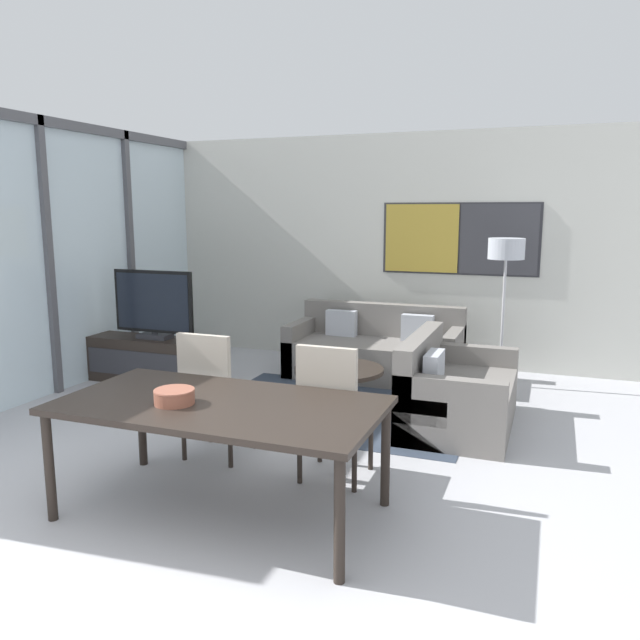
{
  "coord_description": "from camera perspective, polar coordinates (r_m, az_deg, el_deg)",
  "views": [
    {
      "loc": [
        2.01,
        -2.33,
        1.89
      ],
      "look_at": [
        0.15,
        2.62,
        0.95
      ],
      "focal_mm": 35.0,
      "sensor_mm": 36.0,
      "label": 1
    }
  ],
  "objects": [
    {
      "name": "area_rug",
      "position": [
        6.06,
        1.74,
        -8.06
      ],
      "size": [
        2.51,
        1.88,
        0.01
      ],
      "color": "#333D4C",
      "rests_on": "ground_plane"
    },
    {
      "name": "floor_lamp",
      "position": [
        6.88,
        16.63,
        5.37
      ],
      "size": [
        0.38,
        0.38,
        1.6
      ],
      "color": "#2D2D33",
      "rests_on": "ground_plane"
    },
    {
      "name": "fruit_bowl",
      "position": [
        3.91,
        -13.17,
        -6.75
      ],
      "size": [
        0.25,
        0.25,
        0.09
      ],
      "color": "#995642",
      "rests_on": "dining_table"
    },
    {
      "name": "window_wall_left",
      "position": [
        6.91,
        -23.78,
        6.24
      ],
      "size": [
        0.07,
        5.23,
        2.8
      ],
      "color": "silver",
      "rests_on": "ground_plane"
    },
    {
      "name": "dining_table",
      "position": [
        3.92,
        -9.12,
        -8.24
      ],
      "size": [
        1.99,
        1.03,
        0.72
      ],
      "color": "black",
      "rests_on": "ground_plane"
    },
    {
      "name": "dining_chair_left",
      "position": [
        4.81,
        -9.78,
        -6.45
      ],
      "size": [
        0.46,
        0.46,
        0.99
      ],
      "color": "#B2A899",
      "rests_on": "ground_plane"
    },
    {
      "name": "television",
      "position": [
        6.99,
        -14.98,
        1.3
      ],
      "size": [
        0.97,
        0.2,
        0.75
      ],
      "color": "#2D2D33",
      "rests_on": "tv_console"
    },
    {
      "name": "sofa_side",
      "position": [
        5.66,
        11.88,
        -6.79
      ],
      "size": [
        0.88,
        1.41,
        0.8
      ],
      "rotation": [
        0.0,
        0.0,
        1.57
      ],
      "color": "slate",
      "rests_on": "ground_plane"
    },
    {
      "name": "tv_console",
      "position": [
        7.11,
        -14.76,
        -3.61
      ],
      "size": [
        1.6,
        0.41,
        0.5
      ],
      "color": "black",
      "rests_on": "ground_plane"
    },
    {
      "name": "ground_plane",
      "position": [
        3.61,
        -18.52,
        -22.02
      ],
      "size": [
        24.0,
        24.0,
        0.0
      ],
      "primitive_type": "plane",
      "color": "#B2B2B7"
    },
    {
      "name": "coffee_table",
      "position": [
        5.98,
        1.75,
        -5.32
      ],
      "size": [
        0.85,
        0.85,
        0.41
      ],
      "color": "black",
      "rests_on": "ground_plane"
    },
    {
      "name": "sofa_main",
      "position": [
        7.2,
        5.14,
        -2.97
      ],
      "size": [
        1.93,
        0.88,
        0.8
      ],
      "color": "slate",
      "rests_on": "ground_plane"
    },
    {
      "name": "dining_chair_centre",
      "position": [
        4.35,
        1.11,
        -8.09
      ],
      "size": [
        0.46,
        0.46,
        0.99
      ],
      "color": "#B2A899",
      "rests_on": "ground_plane"
    },
    {
      "name": "wall_back",
      "position": [
        7.82,
        6.01,
        6.46
      ],
      "size": [
        6.63,
        0.09,
        2.8
      ],
      "color": "silver",
      "rests_on": "ground_plane"
    }
  ]
}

